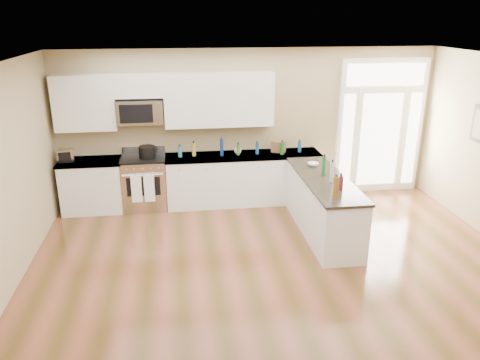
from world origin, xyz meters
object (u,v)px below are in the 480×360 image
(kitchen_range, at_px, (145,183))
(toaster_oven, at_px, (66,155))
(stockpot, at_px, (147,152))
(peninsula_cabinet, at_px, (323,207))

(kitchen_range, height_order, toaster_oven, toaster_oven)
(kitchen_range, relative_size, toaster_oven, 4.17)
(kitchen_range, bearing_deg, toaster_oven, -179.71)
(stockpot, relative_size, toaster_oven, 1.13)
(peninsula_cabinet, relative_size, toaster_oven, 8.95)
(peninsula_cabinet, height_order, kitchen_range, kitchen_range)
(stockpot, distance_m, toaster_oven, 1.38)
(peninsula_cabinet, xyz_separation_m, toaster_oven, (-4.19, 1.44, 0.62))
(stockpot, bearing_deg, peninsula_cabinet, -27.24)
(peninsula_cabinet, bearing_deg, toaster_oven, 161.01)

